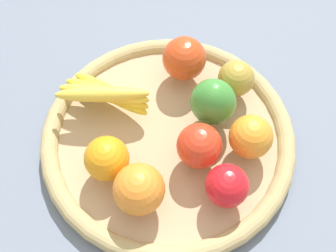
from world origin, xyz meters
TOP-DOWN VIEW (x-y plane):
  - ground_plane at (0.00, 0.00)m, footprint 2.40×2.40m
  - basket at (0.00, 0.00)m, footprint 0.45×0.45m
  - banana_bunch at (-0.03, -0.12)m, footprint 0.10×0.16m
  - apple_1 at (-0.12, 0.10)m, footprint 0.09×0.09m
  - bell_pepper at (-0.05, 0.07)m, footprint 0.08×0.09m
  - orange_0 at (0.13, -0.02)m, footprint 0.09×0.09m
  - orange_2 at (-0.00, 0.14)m, footprint 0.10×0.10m
  - orange_1 at (0.09, -0.08)m, footprint 0.09×0.09m
  - apple_2 at (0.09, 0.11)m, footprint 0.09×0.09m
  - apple_3 at (0.04, 0.06)m, footprint 0.08×0.08m
  - apple_0 at (-0.13, 0.00)m, footprint 0.10×0.10m

SIDE VIEW (x-z plane):
  - ground_plane at x=0.00m, z-range 0.00..0.00m
  - basket at x=0.00m, z-range 0.00..0.03m
  - banana_bunch at x=-0.03m, z-range 0.04..0.10m
  - apple_1 at x=-0.12m, z-range 0.04..0.10m
  - apple_2 at x=0.09m, z-range 0.04..0.10m
  - orange_1 at x=0.09m, z-range 0.04..0.11m
  - orange_2 at x=0.00m, z-range 0.04..0.11m
  - apple_3 at x=0.04m, z-range 0.04..0.11m
  - apple_0 at x=-0.13m, z-range 0.04..0.11m
  - orange_0 at x=0.13m, z-range 0.04..0.11m
  - bell_pepper at x=-0.05m, z-range 0.04..0.12m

